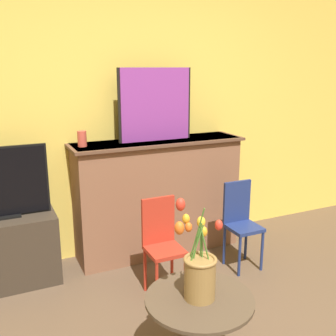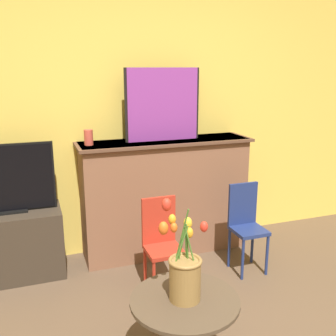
{
  "view_description": "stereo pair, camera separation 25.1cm",
  "coord_description": "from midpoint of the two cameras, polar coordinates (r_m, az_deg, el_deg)",
  "views": [
    {
      "loc": [
        -1.2,
        -1.22,
        1.68
      ],
      "look_at": [
        -0.05,
        1.25,
        0.98
      ],
      "focal_mm": 42.0,
      "sensor_mm": 36.0,
      "label": 1
    },
    {
      "loc": [
        -0.97,
        -1.32,
        1.68
      ],
      "look_at": [
        -0.05,
        1.25,
        0.98
      ],
      "focal_mm": 42.0,
      "sensor_mm": 36.0,
      "label": 2
    }
  ],
  "objects": [
    {
      "name": "side_table",
      "position": [
        2.31,
        1.17,
        -21.76
      ],
      "size": [
        0.59,
        0.59,
        0.48
      ],
      "color": "#4C3D2D",
      "rests_on": "ground"
    },
    {
      "name": "wall_back",
      "position": [
        3.58,
        -7.27,
        9.08
      ],
      "size": [
        8.0,
        0.06,
        2.7
      ],
      "color": "#EAC651",
      "rests_on": "ground"
    },
    {
      "name": "fireplace_mantel",
      "position": [
        3.6,
        -3.44,
        -4.03
      ],
      "size": [
        1.56,
        0.42,
        1.05
      ],
      "color": "brown",
      "rests_on": "ground"
    },
    {
      "name": "painting",
      "position": [
        3.43,
        -3.97,
        9.14
      ],
      "size": [
        0.67,
        0.03,
        0.62
      ],
      "color": "black",
      "rests_on": "fireplace_mantel"
    },
    {
      "name": "tv_stand",
      "position": [
        3.44,
        -24.57,
        -10.95
      ],
      "size": [
        0.79,
        0.41,
        0.56
      ],
      "color": "#382D23",
      "rests_on": "ground"
    },
    {
      "name": "vase_tulips",
      "position": [
        2.14,
        1.08,
        -14.75
      ],
      "size": [
        0.25,
        0.22,
        0.54
      ],
      "color": "olive",
      "rests_on": "side_table"
    },
    {
      "name": "chair_red",
      "position": [
        2.98,
        -3.36,
        -10.52
      ],
      "size": [
        0.26,
        0.26,
        0.74
      ],
      "color": "#B22D1E",
      "rests_on": "ground"
    },
    {
      "name": "mantel_candle",
      "position": [
        3.28,
        -14.54,
        4.11
      ],
      "size": [
        0.07,
        0.07,
        0.13
      ],
      "color": "#CC4C3D",
      "rests_on": "fireplace_mantel"
    },
    {
      "name": "chair_blue",
      "position": [
        3.4,
        8.41,
        -7.39
      ],
      "size": [
        0.26,
        0.26,
        0.74
      ],
      "color": "navy",
      "rests_on": "ground"
    }
  ]
}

